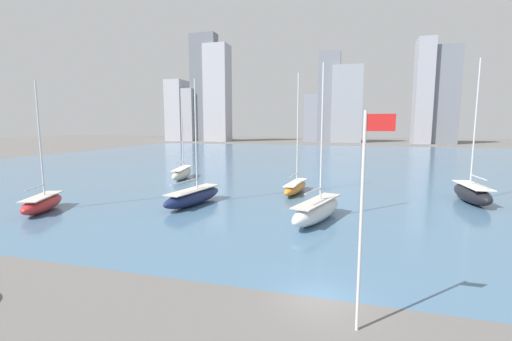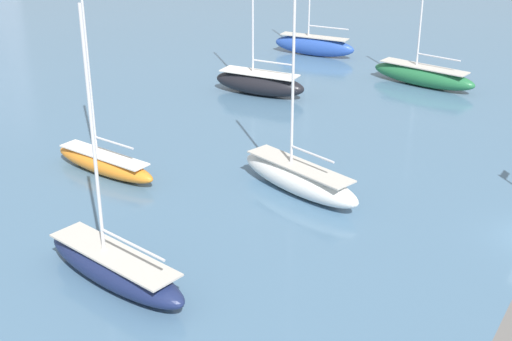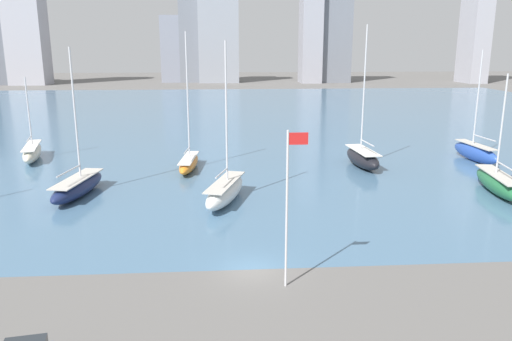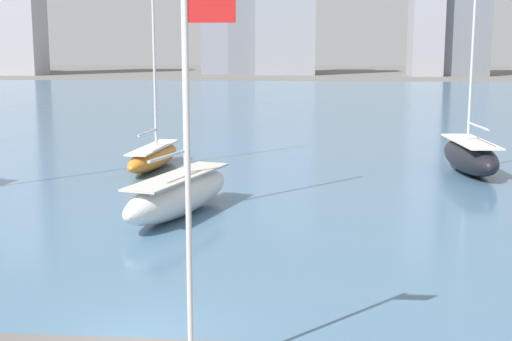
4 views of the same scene
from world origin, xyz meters
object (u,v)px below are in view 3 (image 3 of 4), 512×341
(flag_pole, at_px, (288,203))
(sailboat_green, at_px, (498,183))
(sailboat_blue, at_px, (475,152))
(sailboat_orange, at_px, (189,162))
(sailboat_cream, at_px, (32,152))
(sailboat_white, at_px, (225,191))
(sailboat_black, at_px, (362,157))
(sailboat_navy, at_px, (78,186))

(flag_pole, xyz_separation_m, sailboat_green, (23.50, 18.11, -4.25))
(sailboat_blue, bearing_deg, sailboat_orange, 178.81)
(sailboat_cream, bearing_deg, flag_pole, -65.58)
(flag_pole, height_order, sailboat_white, sailboat_white)
(sailboat_blue, xyz_separation_m, sailboat_white, (-31.88, -14.99, -0.09))
(sailboat_orange, distance_m, sailboat_black, 20.87)
(sailboat_green, distance_m, sailboat_white, 27.07)
(flag_pole, height_order, sailboat_cream, sailboat_cream)
(sailboat_black, distance_m, sailboat_navy, 32.59)
(sailboat_orange, bearing_deg, sailboat_navy, -130.43)
(sailboat_orange, distance_m, sailboat_blue, 36.09)
(sailboat_navy, bearing_deg, flag_pole, -38.63)
(flag_pole, relative_size, sailboat_white, 0.65)
(sailboat_white, bearing_deg, flag_pole, -61.59)
(flag_pole, bearing_deg, sailboat_cream, 127.36)
(sailboat_black, height_order, sailboat_green, sailboat_black)
(sailboat_orange, bearing_deg, sailboat_black, 5.50)
(sailboat_blue, relative_size, sailboat_navy, 0.97)
(sailboat_cream, height_order, sailboat_navy, sailboat_navy)
(flag_pole, distance_m, sailboat_white, 18.00)
(flag_pole, distance_m, sailboat_blue, 43.03)
(flag_pole, distance_m, sailboat_orange, 31.32)
(flag_pole, relative_size, sailboat_cream, 0.92)
(sailboat_blue, relative_size, sailboat_green, 1.18)
(sailboat_orange, xyz_separation_m, sailboat_blue, (36.03, 2.09, 0.26))
(sailboat_navy, bearing_deg, sailboat_blue, 24.33)
(sailboat_orange, relative_size, sailboat_blue, 1.15)
(sailboat_orange, xyz_separation_m, sailboat_green, (31.20, -11.93, 0.12))
(flag_pole, xyz_separation_m, sailboat_navy, (-17.87, 20.16, -4.30))
(sailboat_white, distance_m, sailboat_navy, 14.64)
(sailboat_white, bearing_deg, sailboat_navy, -175.18)
(sailboat_orange, bearing_deg, sailboat_cream, 167.08)
(flag_pole, relative_size, sailboat_green, 0.82)
(flag_pole, xyz_separation_m, sailboat_cream, (-28.09, 36.79, -4.27))
(sailboat_orange, bearing_deg, sailboat_white, -66.75)
(sailboat_white, height_order, sailboat_navy, sailboat_white)
(sailboat_black, bearing_deg, flag_pole, -117.90)
(sailboat_orange, height_order, sailboat_white, sailboat_orange)
(sailboat_black, height_order, sailboat_white, sailboat_black)
(sailboat_orange, height_order, sailboat_black, sailboat_black)
(sailboat_cream, xyz_separation_m, sailboat_navy, (10.22, -16.64, -0.03))
(sailboat_cream, xyz_separation_m, sailboat_green, (51.59, -18.68, 0.02))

